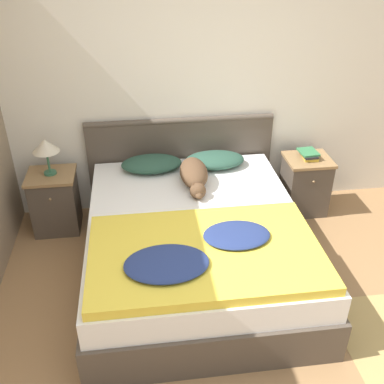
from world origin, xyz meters
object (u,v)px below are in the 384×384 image
bed (195,245)px  book_stack (309,154)px  table_lamp (45,147)px  pillow_left (152,164)px  nightstand_right (305,184)px  dog (194,174)px  pillow_right (215,160)px  nightstand_left (55,201)px

bed → book_stack: 1.49m
table_lamp → bed: bearing=-33.9°
pillow_left → nightstand_right: bearing=-0.7°
dog → table_lamp: size_ratio=1.96×
pillow_right → nightstand_right: bearing=-1.1°
bed → pillow_right: size_ratio=3.73×
nightstand_right → pillow_right: 0.96m
nightstand_left → pillow_right: bearing=0.7°
nightstand_left → nightstand_right: 2.40m
bed → pillow_right: 0.93m
bed → nightstand_right: nightstand_right is taller
nightstand_left → pillow_right: size_ratio=1.04×
pillow_left → dog: size_ratio=0.85×
pillow_left → pillow_right: bearing=0.0°
nightstand_left → table_lamp: size_ratio=1.74×
pillow_left → dog: (0.35, -0.30, 0.03)m
bed → nightstand_right: 1.44m
nightstand_right → table_lamp: bearing=179.7°
pillow_left → table_lamp: 0.94m
bed → nightstand_right: bearing=33.5°
nightstand_right → pillow_left: 1.53m
book_stack → nightstand_right: bearing=-86.6°
bed → pillow_left: (-0.29, 0.81, 0.34)m
nightstand_left → nightstand_right: (2.40, 0.00, 0.00)m
pillow_left → pillow_right: same height
nightstand_left → book_stack: size_ratio=2.51×
nightstand_right → pillow_right: (-0.91, 0.02, 0.32)m
bed → pillow_right: pillow_right is taller
nightstand_left → pillow_right: pillow_right is taller
nightstand_right → book_stack: bearing=93.4°
dog → book_stack: size_ratio=2.82×
nightstand_left → book_stack: (2.40, 0.01, 0.33)m
pillow_right → dog: 0.39m
pillow_left → pillow_right: 0.59m
dog → book_stack: bearing=14.7°
nightstand_right → dog: (-1.14, -0.29, 0.35)m
pillow_left → book_stack: (1.50, -0.00, 0.00)m
bed → table_lamp: table_lamp is taller
pillow_right → bed: bearing=-109.9°
nightstand_left → pillow_left: bearing=1.1°
pillow_left → book_stack: size_ratio=2.40×
nightstand_right → nightstand_left: bearing=180.0°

